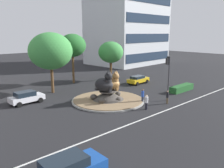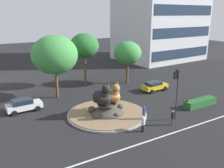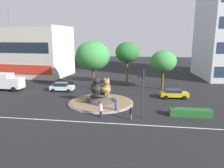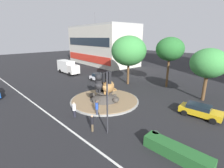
% 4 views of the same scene
% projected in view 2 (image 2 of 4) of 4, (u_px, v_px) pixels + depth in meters
% --- Properties ---
extents(ground_plane, '(160.00, 160.00, 0.00)m').
position_uv_depth(ground_plane, '(107.00, 115.00, 27.88)').
color(ground_plane, black).
extents(lane_centreline, '(112.00, 0.20, 0.01)m').
position_uv_depth(lane_centreline, '(145.00, 142.00, 21.92)').
color(lane_centreline, silver).
rests_on(lane_centreline, ground).
extents(roundabout_island, '(9.27, 9.27, 1.37)m').
position_uv_depth(roundabout_island, '(107.00, 111.00, 27.74)').
color(roundabout_island, gray).
rests_on(roundabout_island, ground).
extents(cat_statue_black, '(2.35, 3.06, 2.78)m').
position_uv_depth(cat_statue_black, '(103.00, 97.00, 26.79)').
color(cat_statue_black, black).
rests_on(cat_statue_black, roundabout_island).
extents(cat_statue_tabby, '(2.17, 2.89, 2.55)m').
position_uv_depth(cat_statue_tabby, '(113.00, 95.00, 27.57)').
color(cat_statue_tabby, '#9E703D').
rests_on(cat_statue_tabby, roundabout_island).
extents(traffic_light_mast, '(0.78, 0.47, 5.73)m').
position_uv_depth(traffic_light_mast, '(177.00, 84.00, 25.44)').
color(traffic_light_mast, '#2D2D33').
rests_on(traffic_light_mast, ground).
extents(clipped_hedge_strip, '(4.85, 1.20, 0.90)m').
position_uv_depth(clipped_hedge_strip, '(200.00, 103.00, 30.41)').
color(clipped_hedge_strip, '#235B28').
rests_on(clipped_hedge_strip, ground).
extents(broadleaf_tree_behind_island, '(4.57, 4.57, 7.10)m').
position_uv_depth(broadleaf_tree_behind_island, '(127.00, 53.00, 39.15)').
color(broadleaf_tree_behind_island, brown).
rests_on(broadleaf_tree_behind_island, ground).
extents(second_tree_near_tower, '(4.59, 4.59, 8.48)m').
position_uv_depth(second_tree_near_tower, '(84.00, 46.00, 37.54)').
color(second_tree_near_tower, brown).
rests_on(second_tree_near_tower, ground).
extents(third_tree_left, '(6.19, 6.19, 8.71)m').
position_uv_depth(third_tree_left, '(55.00, 55.00, 31.89)').
color(third_tree_left, brown).
rests_on(third_tree_left, ground).
extents(pedestrian_white_shirt, '(0.40, 0.40, 1.72)m').
position_uv_depth(pedestrian_white_shirt, '(143.00, 123.00, 23.64)').
color(pedestrian_white_shirt, black).
rests_on(pedestrian_white_shirt, ground).
extents(pedestrian_blue_shirt, '(0.35, 0.35, 1.79)m').
position_uv_depth(pedestrian_blue_shirt, '(144.00, 113.00, 25.95)').
color(pedestrian_blue_shirt, '#33384C').
rests_on(pedestrian_blue_shirt, ground).
extents(pedestrian_black_shirt, '(0.31, 0.31, 1.66)m').
position_uv_depth(pedestrian_black_shirt, '(172.00, 117.00, 25.08)').
color(pedestrian_black_shirt, brown).
rests_on(pedestrian_black_shirt, ground).
extents(hatchback_near_shophouse, '(4.32, 2.17, 1.38)m').
position_uv_depth(hatchback_near_shophouse, '(154.00, 86.00, 36.43)').
color(hatchback_near_shophouse, gold).
rests_on(hatchback_near_shophouse, ground).
extents(parked_car_right, '(4.17, 2.12, 1.55)m').
position_uv_depth(parked_car_right, '(24.00, 105.00, 28.71)').
color(parked_car_right, silver).
rests_on(parked_car_right, ground).
extents(litter_bin, '(0.56, 0.56, 0.90)m').
position_uv_depth(litter_bin, '(186.00, 104.00, 29.86)').
color(litter_bin, '#2D4233').
rests_on(litter_bin, ground).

